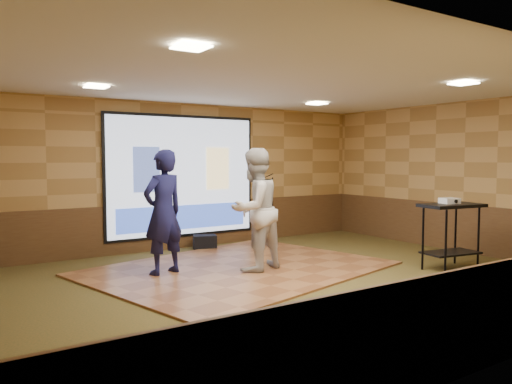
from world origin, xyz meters
TOP-DOWN VIEW (x-y plane):
  - ground at (0.00, 0.00)m, footprint 9.00×9.00m
  - room_shell at (0.00, 0.00)m, footprint 9.04×7.04m
  - wainscot_back at (0.00, 3.48)m, footprint 9.00×0.04m
  - wainscot_front at (0.00, -3.48)m, footprint 9.00×0.04m
  - wainscot_right at (4.48, 0.00)m, footprint 0.04×7.00m
  - projector_screen at (0.00, 3.44)m, footprint 3.32×0.06m
  - downlight_nw at (-2.20, 1.80)m, footprint 0.32×0.32m
  - downlight_ne at (2.20, 1.80)m, footprint 0.32×0.32m
  - downlight_sw at (-2.20, -1.50)m, footprint 0.32×0.32m
  - downlight_se at (2.20, -1.50)m, footprint 0.32×0.32m
  - dance_floor at (-0.08, 1.09)m, footprint 5.37×4.55m
  - player_left at (-1.31, 1.38)m, footprint 0.82×0.64m
  - player_right at (0.04, 0.79)m, footprint 1.14×0.99m
  - av_table at (2.94, -0.84)m, footprint 1.05×0.55m
  - projector at (2.96, -0.78)m, footprint 0.33×0.30m
  - mic_stand at (1.89, 2.99)m, footprint 0.61×0.25m
  - duffel_bag at (0.30, 3.06)m, footprint 0.55×0.46m

SIDE VIEW (x-z plane):
  - ground at x=0.00m, z-range 0.00..0.00m
  - dance_floor at x=-0.08m, z-range 0.00..0.03m
  - duffel_bag at x=0.30m, z-range 0.00..0.29m
  - wainscot_back at x=0.00m, z-range 0.00..0.95m
  - wainscot_front at x=0.00m, z-range 0.00..0.95m
  - wainscot_right at x=4.48m, z-range 0.00..0.95m
  - mic_stand at x=1.89m, z-range -0.29..1.28m
  - av_table at x=2.94m, z-range 0.25..1.36m
  - player_left at x=-1.31m, z-range 0.03..2.01m
  - player_right at x=0.04m, z-range 0.03..2.04m
  - projector at x=2.96m, z-range 1.11..1.20m
  - projector_screen at x=0.00m, z-range 0.21..2.73m
  - room_shell at x=0.00m, z-range 0.58..3.60m
  - downlight_nw at x=-2.20m, z-range 2.96..2.98m
  - downlight_ne at x=2.20m, z-range 2.96..2.98m
  - downlight_sw at x=-2.20m, z-range 2.96..2.98m
  - downlight_se at x=2.20m, z-range 2.96..2.98m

